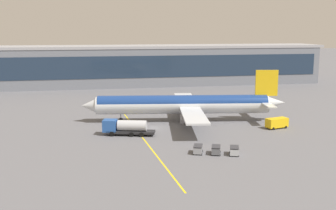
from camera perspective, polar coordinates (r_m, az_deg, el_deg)
ground_plane at (r=93.22m, az=-2.00°, el=-3.18°), size 700.00×700.00×0.00m
apron_lead_in_line at (r=94.62m, az=-4.67°, el=-3.00°), size 5.39×79.86×0.01m
terminal_building at (r=163.61m, az=-7.29°, el=5.38°), size 166.07×19.49×15.53m
main_airliner at (r=99.08m, az=2.19°, el=0.09°), size 48.80×38.96×12.28m
fuel_tanker at (r=87.06m, az=-5.88°, el=-3.03°), size 11.08×5.27×3.25m
crew_van at (r=95.89m, az=14.76°, el=-2.33°), size 5.37×3.29×2.30m
baggage_cart_0 at (r=74.58m, az=4.13°, el=-6.06°), size 2.33×3.01×1.48m
baggage_cart_1 at (r=74.44m, az=6.61°, el=-6.13°), size 2.33×3.01×1.48m
baggage_cart_2 at (r=74.45m, az=9.08°, el=-6.20°), size 2.33×3.01×1.48m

